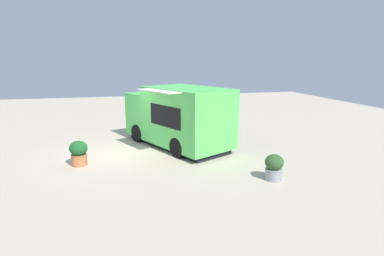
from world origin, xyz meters
The scene contains 5 objects.
ground_plane centered at (0.00, 0.00, 0.00)m, with size 40.00×40.00×0.00m, color #BCAD96.
food_truck centered at (-2.58, -0.63, 1.26)m, with size 4.27×5.67×2.60m.
person_customer centered at (-5.24, -5.00, 0.35)m, with size 0.74×0.66×0.87m.
planter_flowering_near centered at (-4.76, 3.95, 0.43)m, with size 0.58×0.58×0.83m.
planter_flowering_far centered at (1.36, 1.04, 0.48)m, with size 0.63×0.63×0.90m.
Camera 1 is at (-0.08, 12.23, 3.74)m, focal length 28.73 mm.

